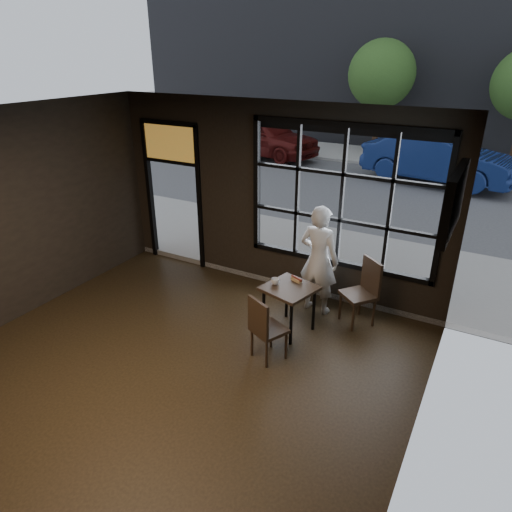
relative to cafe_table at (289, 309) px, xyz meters
The scene contains 16 objects.
floor 2.49m from the cafe_table, 111.83° to the right, with size 6.00×7.00×0.02m, color black.
ceiling 3.76m from the cafe_table, 111.83° to the right, with size 6.00×7.00×0.02m, color black.
wall_right 3.33m from the cafe_table, 47.56° to the right, with size 0.04×7.00×3.20m, color black.
window_frame 1.90m from the cafe_table, 76.79° to the left, with size 3.06×0.12×2.28m, color black.
stained_transom 3.81m from the cafe_table, 157.99° to the left, with size 1.20×0.06×0.70m, color orange.
street_asphalt 21.74m from the cafe_table, 92.41° to the left, with size 60.00×41.00×0.04m, color #545456.
cafe_table is the anchor object (origin of this frame).
chair_near 0.75m from the cafe_table, 85.92° to the right, with size 0.41×0.41×0.95m, color black.
chair_window 1.10m from the cafe_table, 39.69° to the left, with size 0.45×0.45×1.04m, color black.
man 0.93m from the cafe_table, 79.47° to the left, with size 0.65×0.43×1.78m, color silver.
hotdog 0.45m from the cafe_table, 86.70° to the left, with size 0.20×0.08×0.06m, color tan, non-canonical shape.
cup 0.47m from the cafe_table, behind, with size 0.12×0.12×0.10m, color silver.
tv 2.95m from the cafe_table, 12.63° to the right, with size 0.13×1.15×0.67m, color black.
navy_car 9.65m from the cafe_table, 86.74° to the left, with size 1.57×4.51×1.49m, color navy.
maroon_car 12.03m from the cafe_table, 119.79° to the left, with size 1.79×4.45×1.52m, color #450E0C.
tree_left 13.67m from the cafe_table, 100.31° to the left, with size 2.51×2.51×4.29m.
Camera 1 is at (3.32, -3.09, 3.89)m, focal length 32.00 mm.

